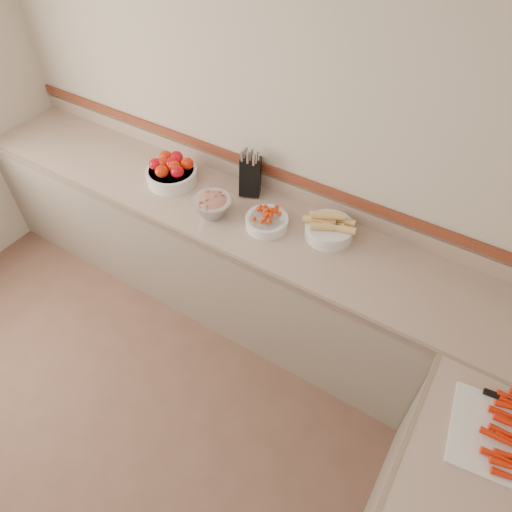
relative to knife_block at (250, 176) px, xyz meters
The scene contains 8 objects.
ground_plane 2.16m from the knife_block, 88.95° to the right, with size 4.00×4.00×0.00m, color brown.
back_wall 0.29m from the knife_block, 70.85° to the left, with size 4.00×4.00×0.00m, color beige.
counter_back 0.62m from the knife_block, 81.17° to the right, with size 4.00×0.65×1.08m.
knife_block is the anchor object (origin of this frame).
tomato_bowl 0.53m from the knife_block, 160.92° to the right, with size 0.34×0.34×0.17m.
cherry_tomato_bowl 0.35m from the knife_block, 41.16° to the right, with size 0.26×0.26×0.13m.
corn_bowl 0.62m from the knife_block, ahead, with size 0.32×0.29×0.17m.
rhubarb_bowl 0.32m from the knife_block, 104.34° to the right, with size 0.24×0.24×0.14m.
Camera 1 is at (1.23, -0.06, 2.76)m, focal length 32.00 mm.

